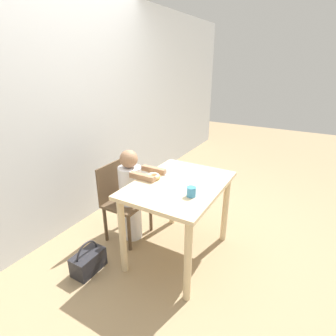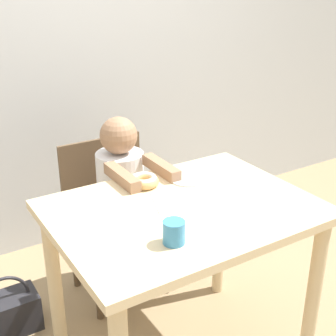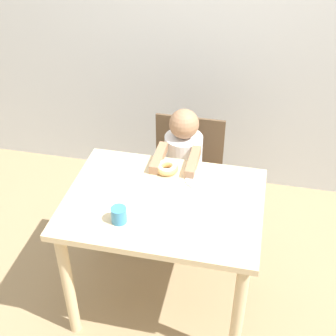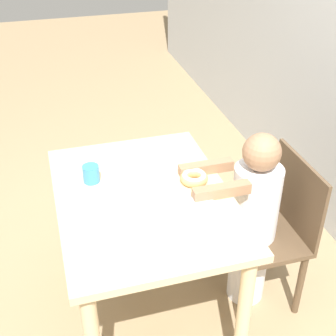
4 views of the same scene
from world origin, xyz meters
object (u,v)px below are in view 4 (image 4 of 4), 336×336
(child_figure, at_px, (252,220))
(handbag, at_px, (213,211))
(donut, at_px, (194,177))
(cup, at_px, (91,174))
(chair, at_px, (271,228))

(child_figure, relative_size, handbag, 3.22)
(donut, relative_size, cup, 1.55)
(child_figure, bearing_deg, handbag, 175.44)
(donut, bearing_deg, cup, -106.77)
(chair, height_order, donut, donut)
(chair, relative_size, donut, 6.46)
(cup, bearing_deg, child_figure, 77.17)
(chair, bearing_deg, donut, -94.88)
(donut, height_order, cup, cup)
(donut, height_order, handbag, donut)
(donut, relative_size, handbag, 0.41)
(chair, xyz_separation_m, handbag, (-0.60, -0.06, -0.33))
(donut, distance_m, handbag, 0.96)
(chair, height_order, cup, cup)
(chair, bearing_deg, cup, -101.17)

